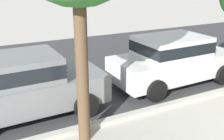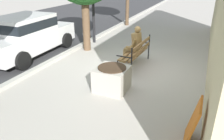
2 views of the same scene
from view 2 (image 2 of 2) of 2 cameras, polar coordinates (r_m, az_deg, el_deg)
name	(u,v)px [view 2 (image 2 of 2)]	position (r m, az deg, el deg)	size (l,w,h in m)	color
ground_plane	(133,68)	(7.66, 5.59, 0.64)	(80.00, 80.00, 0.00)	#ADA8A0
curb_stone	(64,55)	(8.89, -12.47, 3.89)	(60.00, 0.20, 0.12)	#B2AFA8
park_bench	(137,51)	(7.61, 6.42, 4.82)	(1.82, 0.62, 0.95)	olive
bronze_statue_seated	(133,45)	(7.84, 5.49, 6.37)	(0.70, 0.78, 1.37)	olive
concrete_planter	(112,79)	(6.05, 0.00, -2.24)	(0.85, 0.85, 0.69)	#A8A399
parked_car_white	(27,34)	(9.23, -21.29, 8.64)	(4.14, 1.99, 1.56)	silver
leaning_signboard	(192,123)	(4.43, 20.15, -12.90)	(0.70, 0.04, 0.90)	#C6661E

